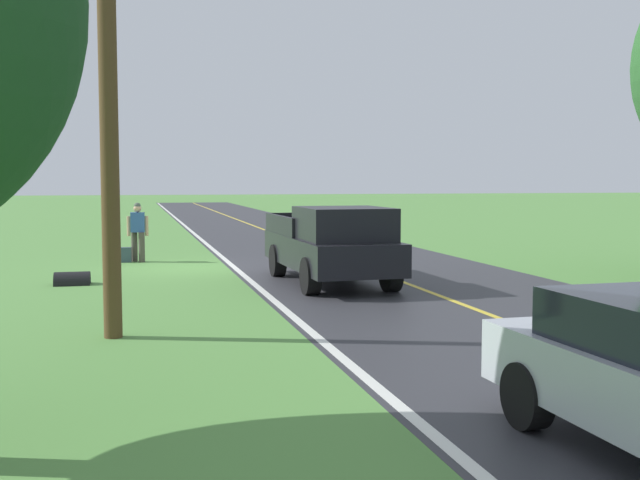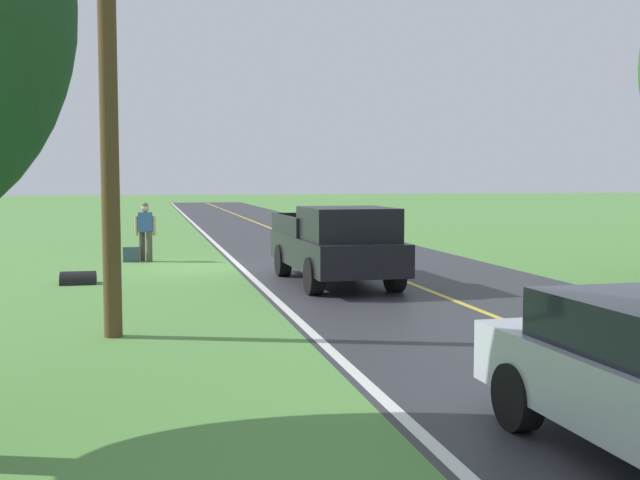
# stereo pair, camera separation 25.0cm
# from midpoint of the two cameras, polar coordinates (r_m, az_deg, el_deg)

# --- Properties ---
(ground_plane) EXTENTS (200.00, 200.00, 0.00)m
(ground_plane) POSITION_cam_midpoint_polar(r_m,az_deg,el_deg) (21.84, -9.70, -2.00)
(ground_plane) COLOR #568E42
(road_surface) EXTENTS (7.33, 120.00, 0.00)m
(road_surface) POSITION_cam_midpoint_polar(r_m,az_deg,el_deg) (22.64, 2.12, -1.71)
(road_surface) COLOR #333338
(road_surface) RESTS_ON ground
(lane_edge_line) EXTENTS (0.16, 117.60, 0.00)m
(lane_edge_line) POSITION_cam_midpoint_polar(r_m,az_deg,el_deg) (21.95, -6.67, -1.93)
(lane_edge_line) COLOR silver
(lane_edge_line) RESTS_ON ground
(lane_centre_line) EXTENTS (0.14, 117.60, 0.00)m
(lane_centre_line) POSITION_cam_midpoint_polar(r_m,az_deg,el_deg) (22.64, 2.12, -1.70)
(lane_centre_line) COLOR gold
(lane_centre_line) RESTS_ON ground
(hitchhiker_walking) EXTENTS (0.62, 0.52, 1.75)m
(hitchhiker_walking) POSITION_cam_midpoint_polar(r_m,az_deg,el_deg) (23.64, -13.45, 0.81)
(hitchhiker_walking) COLOR #4C473D
(hitchhiker_walking) RESTS_ON ground
(suitcase_carried) EXTENTS (0.47, 0.23, 0.44)m
(suitcase_carried) POSITION_cam_midpoint_polar(r_m,az_deg,el_deg) (23.65, -14.44, -1.05)
(suitcase_carried) COLOR #384C56
(suitcase_carried) RESTS_ON ground
(pickup_truck_passing) EXTENTS (2.21, 5.45, 1.82)m
(pickup_truck_passing) POSITION_cam_midpoint_polar(r_m,az_deg,el_deg) (18.01, 0.55, -0.22)
(pickup_truck_passing) COLOR black
(pickup_truck_passing) RESTS_ON ground
(utility_pole_roadside) EXTENTS (0.28, 0.28, 8.59)m
(utility_pole_roadside) POSITION_cam_midpoint_polar(r_m,az_deg,el_deg) (12.49, -15.81, 12.84)
(utility_pole_roadside) COLOR brown
(utility_pole_roadside) RESTS_ON ground
(drainage_culvert) EXTENTS (0.80, 0.60, 0.60)m
(drainage_culvert) POSITION_cam_midpoint_polar(r_m,az_deg,el_deg) (19.03, -17.98, -3.11)
(drainage_culvert) COLOR black
(drainage_culvert) RESTS_ON ground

